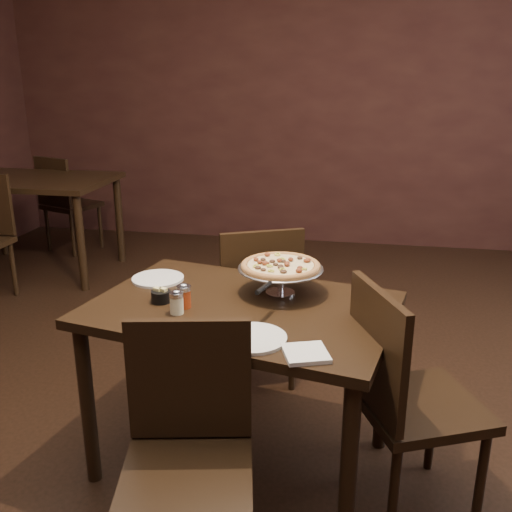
# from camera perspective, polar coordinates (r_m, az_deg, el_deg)

# --- Properties ---
(room) EXTENTS (6.04, 7.04, 2.84)m
(room) POSITION_cam_1_polar(r_m,az_deg,el_deg) (2.16, -0.34, 11.63)
(room) COLOR black
(room) RESTS_ON ground
(dining_table) EXTENTS (1.33, 1.02, 0.75)m
(dining_table) POSITION_cam_1_polar(r_m,az_deg,el_deg) (2.34, -1.44, -7.13)
(dining_table) COLOR black
(dining_table) RESTS_ON ground
(background_table) EXTENTS (1.29, 0.86, 0.80)m
(background_table) POSITION_cam_1_polar(r_m,az_deg,el_deg) (5.10, -21.42, 6.11)
(background_table) COLOR black
(background_table) RESTS_ON ground
(pizza_stand) EXTENTS (0.36, 0.36, 0.15)m
(pizza_stand) POSITION_cam_1_polar(r_m,az_deg,el_deg) (2.38, 2.47, -1.04)
(pizza_stand) COLOR silver
(pizza_stand) RESTS_ON dining_table
(parmesan_shaker) EXTENTS (0.06, 0.06, 0.10)m
(parmesan_shaker) POSITION_cam_1_polar(r_m,az_deg,el_deg) (2.23, -7.94, -4.61)
(parmesan_shaker) COLOR beige
(parmesan_shaker) RESTS_ON dining_table
(pepper_flake_shaker) EXTENTS (0.06, 0.06, 0.10)m
(pepper_flake_shaker) POSITION_cam_1_polar(r_m,az_deg,el_deg) (2.28, -7.22, -3.99)
(pepper_flake_shaker) COLOR maroon
(pepper_flake_shaker) RESTS_ON dining_table
(packet_caddy) EXTENTS (0.08, 0.08, 0.06)m
(packet_caddy) POSITION_cam_1_polar(r_m,az_deg,el_deg) (2.35, -9.50, -3.96)
(packet_caddy) COLOR black
(packet_caddy) RESTS_ON dining_table
(napkin_stack) EXTENTS (0.18, 0.18, 0.02)m
(napkin_stack) POSITION_cam_1_polar(r_m,az_deg,el_deg) (1.92, 4.99, -9.68)
(napkin_stack) COLOR silver
(napkin_stack) RESTS_ON dining_table
(plate_left) EXTENTS (0.23, 0.23, 0.01)m
(plate_left) POSITION_cam_1_polar(r_m,az_deg,el_deg) (2.61, -9.78, -2.24)
(plate_left) COLOR white
(plate_left) RESTS_ON dining_table
(plate_near) EXTENTS (0.25, 0.25, 0.01)m
(plate_near) POSITION_cam_1_polar(r_m,az_deg,el_deg) (2.01, -0.39, -8.22)
(plate_near) COLOR white
(plate_near) RESTS_ON dining_table
(serving_spatula) EXTENTS (0.14, 0.14, 0.02)m
(serving_spatula) POSITION_cam_1_polar(r_m,az_deg,el_deg) (2.15, 0.76, -3.25)
(serving_spatula) COLOR silver
(serving_spatula) RESTS_ON pizza_stand
(chair_far) EXTENTS (0.56, 0.56, 0.90)m
(chair_far) POSITION_cam_1_polar(r_m,az_deg,el_deg) (3.00, 0.06, -4.48)
(chair_far) COLOR black
(chair_far) RESTS_ON ground
(chair_near) EXTENTS (0.49, 0.49, 0.88)m
(chair_near) POSITION_cam_1_polar(r_m,az_deg,el_deg) (1.95, -6.81, -18.56)
(chair_near) COLOR black
(chair_near) RESTS_ON ground
(chair_side) EXTENTS (0.57, 0.57, 0.92)m
(chair_side) POSITION_cam_1_polar(r_m,az_deg,el_deg) (2.24, 14.52, -13.17)
(chair_side) COLOR black
(chair_side) RESTS_ON ground
(bg_chair_far) EXTENTS (0.55, 0.55, 0.91)m
(bg_chair_far) POSITION_cam_1_polar(r_m,az_deg,el_deg) (5.63, -18.53, 5.31)
(bg_chair_far) COLOR black
(bg_chair_far) RESTS_ON ground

